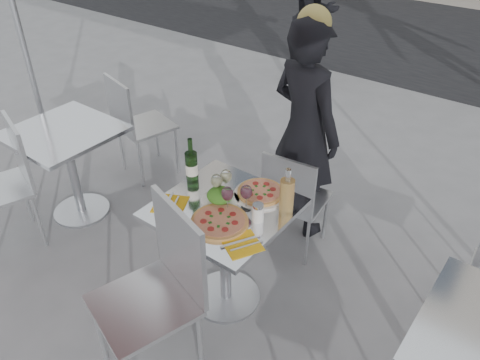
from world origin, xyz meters
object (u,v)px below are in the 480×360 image
Objects in this scene: side_chair_lfar at (134,120)px; pizza_far at (260,193)px; main_table at (225,235)px; wine_bottle at (192,166)px; side_chair_lnear at (8,176)px; woman_diner at (305,132)px; pizza_near at (220,221)px; napkin_right at (242,244)px; side_table_left at (69,155)px; salad_plate at (220,196)px; carafe at (287,196)px; chair_near at (161,283)px; pedestrian_a at (317,18)px; napkin_left at (170,204)px; chair_far at (293,196)px; sugar_shaker at (258,213)px; wineglass_white_b at (226,177)px; wineglass_red_b at (246,193)px; wineglass_white_a at (217,182)px.

pizza_far is at bearing 178.83° from side_chair_lfar.
wine_bottle is (-0.31, 0.08, 0.32)m from main_table.
woman_diner is (1.53, 1.39, 0.25)m from side_chair_lnear.
woman_diner reaches higher than side_chair_lnear.
pizza_near is 1.28× the size of napkin_right.
pizza_far is at bearing 7.65° from side_table_left.
salad_plate is (-0.05, 0.02, 0.25)m from main_table.
pizza_near is at bearing -129.79° from carafe.
napkin_right is at bearing 71.52° from chair_near.
side_chair_lnear is 2.00m from carafe.
pedestrian_a is 3.92m from napkin_left.
side_chair_lnear is 3.01× the size of pizza_near.
side_chair_lfar is 1.93m from carafe.
main_table is 0.64m from chair_far.
woman_diner is (-0.06, 1.49, 0.20)m from chair_near.
sugar_shaker is (0.14, -0.62, 0.31)m from chair_far.
carafe is 0.37m from napkin_right.
main_table is 0.37m from napkin_left.
wineglass_white_b is at bearing 173.50° from side_chair_lfar.
main_table is 0.99m from woman_diner.
woman_diner reaches higher than chair_far.
main_table is 0.34m from wineglass_red_b.
salad_plate is (1.37, -3.55, 0.00)m from pedestrian_a.
chair_near is at bearing -80.15° from napkin_left.
side_chair_lnear is 3.05× the size of pizza_far.
wine_bottle reaches higher than napkin_right.
pedestrian_a reaches higher than chair_near.
napkin_left is at bearing 60.87° from chair_far.
side_chair_lfar is 1.89m from sugar_shaker.
side_chair_lfar is 1.39m from wine_bottle.
side_chair_lfar is at bearing -7.74° from chair_far.
chair_far is at bearing 89.03° from pizza_near.
sugar_shaker is 0.52m from napkin_left.
napkin_left is at bearing -132.91° from pizza_far.
side_table_left is at bearing -177.84° from wineglass_red_b.
wineglass_white_b is at bearing -151.42° from pedestrian_a.
napkin_right is at bearing 168.94° from side_chair_lfar.
pizza_near reaches higher than napkin_left.
wineglass_white_a is 0.29m from napkin_left.
wineglass_white_a is at bearing -164.24° from carafe.
chair_far reaches higher than pizza_near.
side_table_left is 1.64m from wineglass_red_b.
napkin_left is at bearing 93.38° from woman_diner.
wineglass_white_a is (-0.11, 0.59, 0.25)m from chair_near.
wineglass_red_b is (1.61, 0.06, 0.32)m from side_table_left.
carafe reaches higher than wineglass_white_a.
salad_plate is 0.27m from sugar_shaker.
chair_near is 0.62m from sugar_shaker.
woman_diner is at bearing 134.55° from napkin_right.
main_table is at bearing 76.32° from chair_far.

